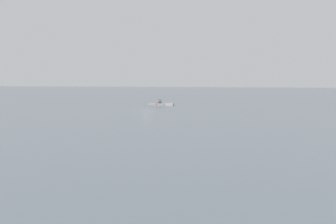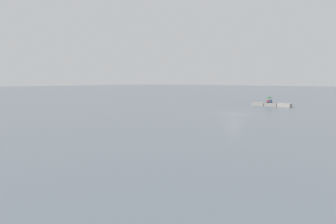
# 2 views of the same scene
# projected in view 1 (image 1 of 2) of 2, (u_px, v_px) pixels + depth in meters

# --- Properties ---
(ground_plane) EXTENTS (500.00, 500.00, 0.00)m
(ground_plane) POSITION_uv_depth(u_px,v_px,m) (146.00, 111.00, 73.23)
(ground_plane) COLOR slate
(seawall_pier) EXTENTS (7.46, 1.61, 0.70)m
(seawall_pier) POSITION_uv_depth(u_px,v_px,m) (161.00, 104.00, 89.61)
(seawall_pier) COLOR gray
(seawall_pier) RESTS_ON ground_plane
(person_seated_blue_left) EXTENTS (0.40, 0.61, 0.73)m
(person_seated_blue_left) POSITION_uv_depth(u_px,v_px,m) (161.00, 102.00, 89.50)
(person_seated_blue_left) COLOR #1E2333
(person_seated_blue_left) RESTS_ON seawall_pier
(person_seated_maroon_right) EXTENTS (0.40, 0.61, 0.73)m
(person_seated_maroon_right) POSITION_uv_depth(u_px,v_px,m) (159.00, 102.00, 89.54)
(person_seated_maroon_right) COLOR #1E2333
(person_seated_maroon_right) RESTS_ON seawall_pier
(umbrella_open_green) EXTENTS (1.31, 1.31, 1.28)m
(umbrella_open_green) POSITION_uv_depth(u_px,v_px,m) (160.00, 99.00, 89.48)
(umbrella_open_green) COLOR black
(umbrella_open_green) RESTS_ON seawall_pier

